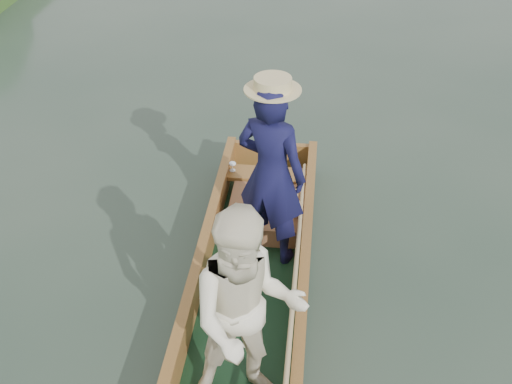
# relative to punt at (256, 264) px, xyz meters

# --- Properties ---
(ground) EXTENTS (120.00, 120.00, 0.00)m
(ground) POSITION_rel_punt_xyz_m (-0.08, 0.20, -0.74)
(ground) COLOR #283D30
(ground) RESTS_ON ground
(punt) EXTENTS (1.21, 5.00, 2.06)m
(punt) POSITION_rel_punt_xyz_m (0.00, 0.00, 0.00)
(punt) COLOR black
(punt) RESTS_ON ground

